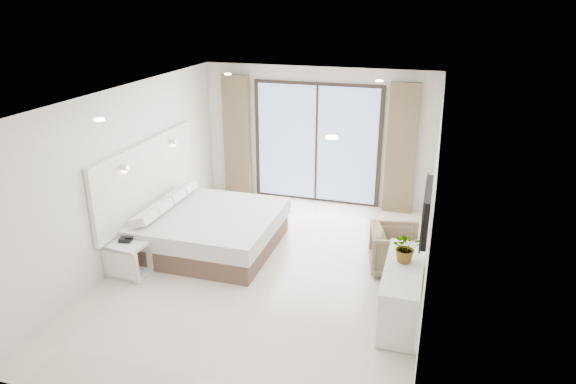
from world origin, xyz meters
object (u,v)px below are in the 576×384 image
Objects in this scene: nightstand at (129,258)px; armchair at (396,248)px; bed at (209,229)px; console_desk at (403,281)px.

nightstand is 0.81× the size of armchair.
nightstand is at bearing 97.20° from armchair.
nightstand is 4.04m from armchair.
bed is 1.40m from nightstand.
console_desk is at bearing -19.57° from bed.
bed is at bearing 80.82° from armchair.
armchair is at bearing 98.62° from console_desk.
bed is 3.06m from armchair.
console_desk reaches higher than bed.
console_desk is (4.02, 0.01, 0.30)m from nightstand.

